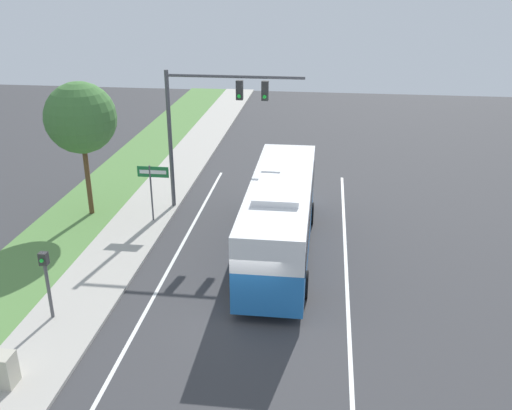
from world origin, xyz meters
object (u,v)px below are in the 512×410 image
object	(u,v)px
bus	(280,213)
street_sign	(152,181)
signal_gantry	(208,113)
pedestrian_signal	(46,274)
utility_cabinet	(2,370)

from	to	relation	value
bus	street_sign	bearing A→B (deg)	157.69
street_sign	bus	bearing A→B (deg)	-22.31
bus	signal_gantry	world-z (taller)	signal_gantry
pedestrian_signal	utility_cabinet	xyz separation A→B (m)	(0.17, -3.49, -1.18)
pedestrian_signal	utility_cabinet	size ratio (longest dim) A/B	2.54
street_sign	utility_cabinet	bearing A→B (deg)	-94.79
bus	utility_cabinet	distance (m)	11.97
bus	street_sign	world-z (taller)	bus
bus	signal_gantry	bearing A→B (deg)	130.88
signal_gantry	utility_cabinet	world-z (taller)	signal_gantry
pedestrian_signal	utility_cabinet	world-z (taller)	pedestrian_signal
signal_gantry	pedestrian_signal	size ratio (longest dim) A/B	2.66
bus	street_sign	distance (m)	6.77
signal_gantry	bus	bearing A→B (deg)	-49.12
utility_cabinet	street_sign	bearing A→B (deg)	85.21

